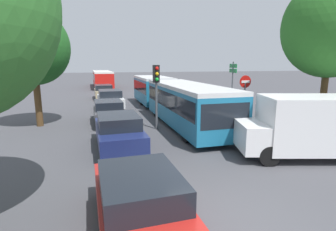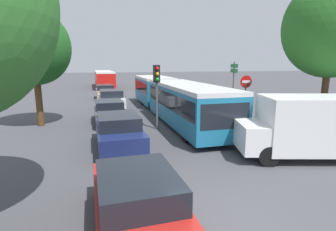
# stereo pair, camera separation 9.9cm
# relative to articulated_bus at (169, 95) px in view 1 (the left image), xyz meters

# --- Properties ---
(ground_plane) EXTENTS (200.00, 200.00, 0.00)m
(ground_plane) POSITION_rel_articulated_bus_xyz_m (-1.91, -12.33, -1.37)
(ground_plane) COLOR #47474C
(articulated_bus) EXTENTS (2.61, 15.96, 2.37)m
(articulated_bus) POSITION_rel_articulated_bus_xyz_m (0.00, 0.00, 0.00)
(articulated_bus) COLOR teal
(articulated_bus) RESTS_ON ground
(city_bus_rear) EXTENTS (2.77, 11.00, 2.35)m
(city_bus_rear) POSITION_rel_articulated_bus_xyz_m (-3.89, 22.93, -0.00)
(city_bus_rear) COLOR red
(city_bus_rear) RESTS_ON ground
(queued_car_red) EXTENTS (1.80, 3.98, 1.36)m
(queued_car_red) POSITION_rel_articulated_bus_xyz_m (-3.97, -12.13, -0.67)
(queued_car_red) COLOR #B21E19
(queued_car_red) RESTS_ON ground
(queued_car_navy) EXTENTS (1.88, 4.16, 1.43)m
(queued_car_navy) POSITION_rel_articulated_bus_xyz_m (-3.93, -6.31, -0.64)
(queued_car_navy) COLOR navy
(queued_car_navy) RESTS_ON ground
(queued_car_graphite) EXTENTS (1.78, 3.94, 1.35)m
(queued_car_graphite) POSITION_rel_articulated_bus_xyz_m (-4.12, -1.42, -0.68)
(queued_car_graphite) COLOR #47474C
(queued_car_graphite) RESTS_ON ground
(queued_car_white) EXTENTS (1.92, 4.26, 1.46)m
(queued_car_white) POSITION_rel_articulated_bus_xyz_m (-3.76, 3.73, -0.63)
(queued_car_white) COLOR white
(queued_car_white) RESTS_ON ground
(queued_car_tan) EXTENTS (1.84, 4.08, 1.40)m
(queued_car_tan) POSITION_rel_articulated_bus_xyz_m (-4.09, 9.77, -0.66)
(queued_car_tan) COLOR tan
(queued_car_tan) RESTS_ON ground
(white_van) EXTENTS (5.33, 3.18, 2.31)m
(white_van) POSITION_rel_articulated_bus_xyz_m (2.91, -9.30, -0.12)
(white_van) COLOR white
(white_van) RESTS_ON ground
(traffic_light) EXTENTS (0.33, 0.37, 3.40)m
(traffic_light) POSITION_rel_articulated_bus_xyz_m (-1.70, -3.59, 1.13)
(traffic_light) COLOR #56595E
(traffic_light) RESTS_ON ground
(no_entry_sign) EXTENTS (0.70, 0.08, 2.82)m
(no_entry_sign) POSITION_rel_articulated_bus_xyz_m (3.37, -3.84, 0.51)
(no_entry_sign) COLOR #56595E
(no_entry_sign) RESTS_ON ground
(direction_sign_post) EXTENTS (0.28, 1.39, 3.60)m
(direction_sign_post) POSITION_rel_articulated_bus_xyz_m (4.79, 0.19, 1.19)
(direction_sign_post) COLOR #56595E
(direction_sign_post) RESTS_ON ground
(tree_left_mid) EXTENTS (3.85, 3.85, 6.36)m
(tree_left_mid) POSITION_rel_articulated_bus_xyz_m (-7.92, -1.16, 2.95)
(tree_left_mid) COLOR #51381E
(tree_left_mid) RESTS_ON ground
(tree_right_near) EXTENTS (4.08, 4.08, 7.16)m
(tree_right_near) POSITION_rel_articulated_bus_xyz_m (5.19, -7.42, 3.62)
(tree_right_near) COLOR #51381E
(tree_right_near) RESTS_ON ground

